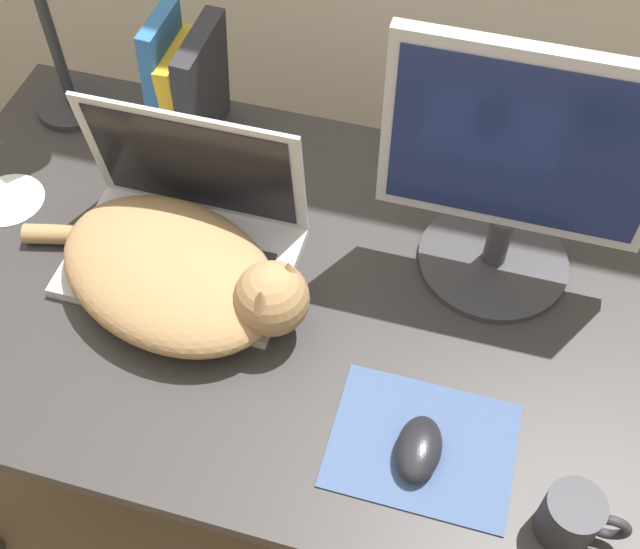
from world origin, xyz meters
The scene contains 9 objects.
desk centered at (0.00, 0.38, 0.65)m, with size 1.18×0.76×0.72m.
laptop centered at (-0.14, 0.41, 0.77)m, with size 0.35×0.23×0.24m.
cat centered at (-0.11, 0.32, 0.78)m, with size 0.49×0.37×0.14m.
external_monitor centered at (0.33, 0.51, 0.93)m, with size 0.38×0.23×0.41m.
mousepad centered at (0.29, 0.18, 0.73)m, with size 0.24×0.19×0.00m.
computer_mouse centered at (0.28, 0.16, 0.74)m, with size 0.06×0.10×0.03m.
book_row centered at (-0.22, 0.66, 0.83)m, with size 0.11×0.16×0.24m.
mug centered at (0.48, 0.11, 0.76)m, with size 0.11×0.07×0.08m.
cd_disc centered at (-0.47, 0.43, 0.72)m, with size 0.12×0.12×0.00m.
Camera 1 is at (0.28, -0.31, 1.72)m, focal length 45.00 mm.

